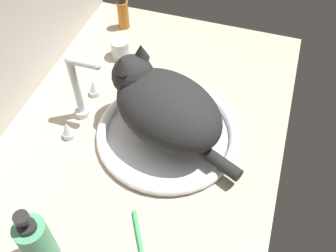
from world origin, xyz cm
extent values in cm
cube|color=#B7A88E|center=(0.00, 0.00, 1.50)|extent=(115.22, 71.65, 3.00)
torus|color=white|center=(5.40, -6.05, 4.31)|extent=(37.43, 37.43, 2.62)
cylinder|color=white|center=(5.40, -6.05, 3.30)|extent=(33.50, 33.50, 0.60)
cylinder|color=silver|center=(5.40, 18.65, 3.93)|extent=(4.00, 4.00, 1.87)
cylinder|color=silver|center=(5.40, 18.65, 13.72)|extent=(2.00, 2.00, 17.70)
sphere|color=silver|center=(5.40, 18.65, 22.57)|extent=(2.20, 2.20, 2.20)
cylinder|color=silver|center=(5.40, 15.07, 22.57)|extent=(2.00, 7.16, 2.00)
sphere|color=silver|center=(5.40, 11.49, 22.57)|extent=(2.10, 2.10, 2.10)
cylinder|color=silver|center=(-2.73, 18.65, 3.80)|extent=(3.20, 3.20, 1.60)
cone|color=silver|center=(-2.73, 18.65, 6.43)|extent=(2.88, 2.88, 3.65)
cylinder|color=silver|center=(13.54, 18.65, 3.80)|extent=(3.20, 3.20, 1.60)
cone|color=silver|center=(13.54, 18.65, 6.43)|extent=(2.88, 2.88, 3.65)
ellipsoid|color=black|center=(5.40, -6.05, 13.27)|extent=(31.00, 35.53, 15.29)
sphere|color=black|center=(10.42, 4.73, 16.95)|extent=(10.80, 10.80, 10.80)
cone|color=black|center=(7.48, 6.09, 22.76)|extent=(4.11, 4.11, 4.05)
cone|color=black|center=(13.36, 3.36, 22.76)|extent=(4.11, 4.11, 4.05)
ellipsoid|color=silver|center=(12.13, 8.40, 15.87)|extent=(5.48, 4.85, 3.46)
ellipsoid|color=silver|center=(9.79, 3.38, 12.50)|extent=(13.66, 12.27, 8.41)
cylinder|color=black|center=(-1.52, -20.93, 7.22)|extent=(7.98, 12.26, 3.20)
cylinder|color=#B2661E|center=(46.18, 22.71, 7.83)|extent=(3.77, 3.77, 9.66)
cylinder|color=#4C9E70|center=(-33.17, 8.59, 9.83)|extent=(6.28, 6.28, 13.65)
cylinder|color=black|center=(-33.17, 8.59, 17.25)|extent=(3.46, 3.46, 1.20)
cylinder|color=black|center=(-33.17, 8.59, 19.04)|extent=(1.26, 1.26, 2.38)
cylinder|color=black|center=(-33.17, 8.59, 20.83)|extent=(2.83, 2.83, 1.20)
cylinder|color=#B2B5BA|center=(31.56, 18.00, 5.45)|extent=(5.69, 5.69, 4.90)
cylinder|color=silver|center=(31.56, 18.00, 8.40)|extent=(5.80, 5.80, 1.00)
cylinder|color=#3FB266|center=(-25.24, -9.71, 3.50)|extent=(14.88, 9.30, 1.00)
camera|label=1|loc=(-54.21, -25.14, 82.77)|focal=41.07mm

